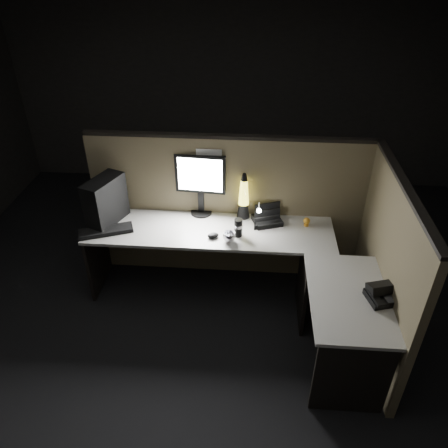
# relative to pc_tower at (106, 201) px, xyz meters

# --- Properties ---
(floor) EXTENTS (6.00, 6.00, 0.00)m
(floor) POSITION_rel_pc_tower_xyz_m (1.13, -0.67, -0.95)
(floor) COLOR black
(floor) RESTS_ON ground
(room_shell) EXTENTS (6.00, 6.00, 6.00)m
(room_shell) POSITION_rel_pc_tower_xyz_m (1.13, -0.67, 0.67)
(room_shell) COLOR silver
(room_shell) RESTS_ON ground
(partition_back) EXTENTS (2.66, 0.06, 1.50)m
(partition_back) POSITION_rel_pc_tower_xyz_m (1.13, 0.26, -0.20)
(partition_back) COLOR brown
(partition_back) RESTS_ON ground
(partition_right) EXTENTS (0.06, 1.66, 1.50)m
(partition_right) POSITION_rel_pc_tower_xyz_m (2.46, -0.57, -0.20)
(partition_right) COLOR brown
(partition_right) RESTS_ON ground
(desk) EXTENTS (2.60, 1.60, 0.73)m
(desk) POSITION_rel_pc_tower_xyz_m (1.31, -0.42, -0.37)
(desk) COLOR beige
(desk) RESTS_ON ground
(pc_tower) EXTENTS (0.34, 0.47, 0.45)m
(pc_tower) POSITION_rel_pc_tower_xyz_m (0.00, 0.00, 0.00)
(pc_tower) COLOR black
(pc_tower) RESTS_ON desk
(monitor) EXTENTS (0.48, 0.20, 0.61)m
(monitor) POSITION_rel_pc_tower_xyz_m (0.87, 0.22, 0.15)
(monitor) COLOR black
(monitor) RESTS_ON desk
(keyboard) EXTENTS (0.52, 0.33, 0.02)m
(keyboard) POSITION_rel_pc_tower_xyz_m (0.02, -0.18, -0.21)
(keyboard) COLOR black
(keyboard) RESTS_ON desk
(mouse) EXTENTS (0.12, 0.11, 0.04)m
(mouse) POSITION_rel_pc_tower_xyz_m (1.02, -0.19, -0.20)
(mouse) COLOR black
(mouse) RESTS_ON desk
(clip_lamp) EXTENTS (0.04, 0.18, 0.23)m
(clip_lamp) POSITION_rel_pc_tower_xyz_m (1.43, 0.03, -0.09)
(clip_lamp) COLOR silver
(clip_lamp) RESTS_ON desk
(organizer) EXTENTS (0.31, 0.29, 0.19)m
(organizer) POSITION_rel_pc_tower_xyz_m (1.51, 0.10, -0.18)
(organizer) COLOR black
(organizer) RESTS_ON desk
(lava_lamp) EXTENTS (0.12, 0.12, 0.47)m
(lava_lamp) POSITION_rel_pc_tower_xyz_m (1.28, 0.18, -0.03)
(lava_lamp) COLOR black
(lava_lamp) RESTS_ON desk
(travel_mug) EXTENTS (0.08, 0.08, 0.18)m
(travel_mug) POSITION_rel_pc_tower_xyz_m (1.25, -0.15, -0.14)
(travel_mug) COLOR black
(travel_mug) RESTS_ON desk
(steel_mug) EXTENTS (0.14, 0.14, 0.09)m
(steel_mug) POSITION_rel_pc_tower_xyz_m (1.17, -0.24, -0.18)
(steel_mug) COLOR silver
(steel_mug) RESTS_ON desk
(figurine) EXTENTS (0.06, 0.06, 0.06)m
(figurine) POSITION_rel_pc_tower_xyz_m (1.88, 0.06, -0.17)
(figurine) COLOR orange
(figurine) RESTS_ON desk
(pinned_paper) EXTENTS (0.23, 0.00, 0.34)m
(pinned_paper) POSITION_rel_pc_tower_xyz_m (0.95, 0.23, 0.28)
(pinned_paper) COLOR white
(pinned_paper) RESTS_ON partition_back
(desk_phone) EXTENTS (0.27, 0.27, 0.14)m
(desk_phone) POSITION_rel_pc_tower_xyz_m (2.36, -0.89, -0.17)
(desk_phone) COLOR black
(desk_phone) RESTS_ON desk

